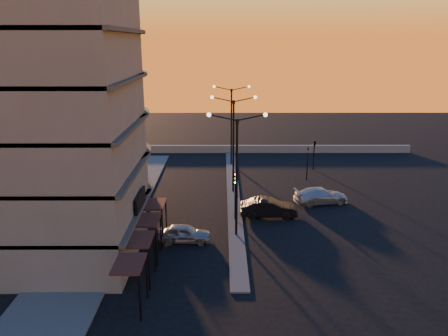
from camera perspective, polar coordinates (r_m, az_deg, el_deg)
ground at (r=33.89m, az=1.60°, el=-8.83°), size 120.00×120.00×0.00m
sidewalk_west at (r=38.69m, az=-14.42°, el=-5.99°), size 5.00×40.00×0.12m
median at (r=43.13m, az=1.20°, el=-3.12°), size 1.20×36.00×0.12m
parapet at (r=58.43m, az=2.80°, el=2.50°), size 44.00×0.50×1.00m
building at (r=33.43m, az=-23.44°, el=10.74°), size 14.35×17.08×25.00m
streetlamp_near at (r=31.93m, az=1.68°, el=0.30°), size 4.32×0.32×9.51m
streetlamp_mid at (r=41.63m, az=1.24°, el=4.08°), size 4.32×0.32×9.51m
streetlamp_far at (r=51.45m, az=0.97°, el=6.42°), size 4.32×0.32×9.51m
traffic_light_main at (r=35.48m, az=1.49°, el=-2.63°), size 0.28×0.44×4.25m
signal_east_a at (r=47.25m, az=10.84°, el=0.69°), size 0.13×0.16×3.60m
signal_east_b at (r=51.07m, az=11.74°, el=3.15°), size 0.42×1.99×3.60m
car_hatchback at (r=32.80m, az=-5.16°, el=-8.50°), size 3.95×1.70×1.33m
car_sedan at (r=37.28m, az=5.84°, el=-5.19°), size 4.80×1.73×1.58m
car_wagon at (r=41.10m, az=12.55°, el=-3.55°), size 5.25×2.90×1.44m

